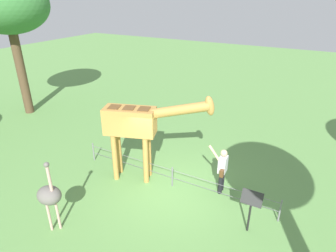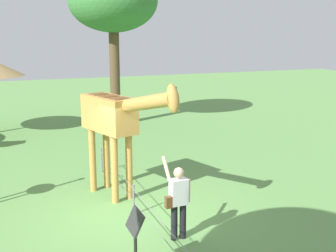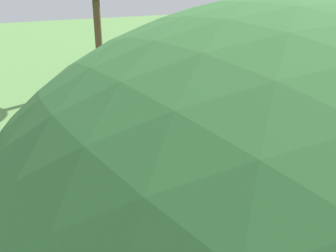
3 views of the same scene
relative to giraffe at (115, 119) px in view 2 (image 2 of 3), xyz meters
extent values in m
plane|color=#60934C|center=(1.23, -0.03, -2.10)|extent=(60.00, 60.00, 0.00)
cylinder|color=#BC8942|center=(0.18, 0.29, -1.22)|extent=(0.18, 0.18, 1.76)
cylinder|color=#BC8942|center=(0.32, -0.13, -1.22)|extent=(0.18, 0.18, 1.76)
cylinder|color=#BC8942|center=(-0.86, -0.06, -1.22)|extent=(0.18, 0.18, 1.76)
cylinder|color=#BC8942|center=(-0.72, -0.48, -1.22)|extent=(0.18, 0.18, 1.76)
cube|color=#BC8942|center=(-0.27, -0.09, 0.10)|extent=(1.83, 1.21, 0.90)
cube|color=brown|center=(0.20, 0.07, 0.56)|extent=(0.48, 0.53, 0.02)
cube|color=brown|center=(-0.27, -0.09, 0.56)|extent=(0.48, 0.53, 0.02)
cube|color=brown|center=(-0.75, -0.25, 0.56)|extent=(0.48, 0.53, 0.02)
cylinder|color=#BC8942|center=(1.23, 0.41, 0.59)|extent=(2.04, 0.96, 0.75)
ellipsoid|color=#BC8942|center=(2.17, 0.73, 0.81)|extent=(0.47, 0.38, 0.69)
cylinder|color=brown|center=(2.17, 0.79, 0.99)|extent=(0.05, 0.05, 0.14)
cylinder|color=brown|center=(2.17, 0.67, 0.99)|extent=(0.05, 0.05, 0.14)
cylinder|color=black|center=(2.79, 0.52, -1.71)|extent=(0.14, 0.14, 0.78)
cylinder|color=black|center=(2.78, 0.72, -1.71)|extent=(0.14, 0.14, 0.78)
cube|color=silver|center=(2.78, 0.62, -1.05)|extent=(0.25, 0.37, 0.55)
sphere|color=#D8AD8C|center=(2.78, 0.62, -0.63)|extent=(0.22, 0.22, 0.22)
cylinder|color=#D8AD8C|center=(2.52, 0.45, -0.61)|extent=(0.40, 0.10, 0.48)
cylinder|color=#D8AD8C|center=(2.78, 0.84, -1.05)|extent=(0.08, 0.08, 0.50)
cube|color=brown|center=(2.84, 0.40, -1.22)|extent=(0.13, 0.20, 0.24)
cylinder|color=brown|center=(-8.87, 2.23, 0.07)|extent=(0.45, 0.45, 4.35)
ellipsoid|color=#387538|center=(-8.87, 2.23, 3.42)|extent=(3.91, 3.91, 2.74)
cube|color=#2D2D2D|center=(4.03, -0.69, -0.97)|extent=(0.56, 0.21, 0.38)
cylinder|color=slate|center=(-2.27, 0.10, -1.73)|extent=(0.05, 0.05, 0.75)
cylinder|color=slate|center=(1.23, 0.10, -1.73)|extent=(0.05, 0.05, 0.75)
cube|color=slate|center=(1.23, 0.10, -1.47)|extent=(7.00, 0.01, 0.01)
cube|color=slate|center=(1.23, 0.10, -1.77)|extent=(7.00, 0.01, 0.01)
camera|label=1|loc=(5.01, -7.12, 3.98)|focal=30.87mm
camera|label=2|loc=(11.00, -2.72, 2.30)|focal=48.33mm
camera|label=3|loc=(-10.40, 3.57, 4.99)|focal=43.54mm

